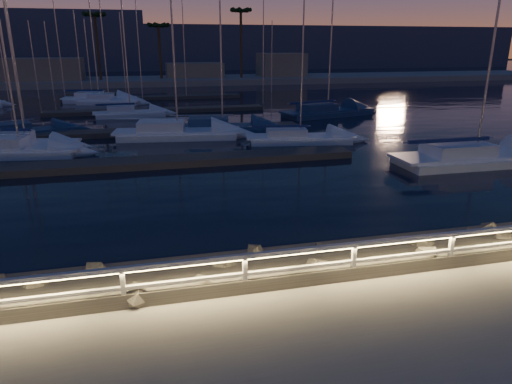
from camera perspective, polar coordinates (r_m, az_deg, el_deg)
ground at (r=11.93m, az=-6.19°, el=-12.80°), size 400.00×400.00×0.00m
harbor_water at (r=42.03m, az=-11.91°, el=7.95°), size 400.00×440.00×0.60m
guard_rail at (r=11.55m, az=-6.66°, el=-9.53°), size 44.11×0.12×1.06m
floating_docks at (r=43.20m, az=-12.03°, el=8.97°), size 22.00×36.00×0.40m
far_shore at (r=84.45m, az=-13.22°, el=13.61°), size 160.00×14.00×5.20m
palm_left at (r=82.58m, az=-19.52°, el=19.85°), size 3.00×3.00×11.20m
palm_center at (r=83.30m, az=-12.10°, el=19.48°), size 3.00×3.00×9.70m
palm_right at (r=84.11m, az=-1.92°, el=21.36°), size 3.00×3.00×12.20m
distant_hills at (r=145.41m, az=-22.82°, el=16.14°), size 230.00×37.50×18.00m
sailboat_a at (r=32.11m, az=-27.73°, el=4.72°), size 7.54×3.19×12.52m
sailboat_c at (r=36.51m, az=-4.57°, el=8.10°), size 8.85×3.82×14.55m
sailboat_d at (r=29.43m, az=25.36°, el=4.06°), size 10.05×3.16×16.89m
sailboat_e at (r=34.25m, az=-27.08°, el=5.49°), size 7.01×3.40×11.58m
sailboat_f at (r=38.65m, az=-27.13°, el=6.71°), size 7.61×4.65×12.59m
sailboat_g at (r=34.69m, az=-10.18°, el=7.39°), size 9.52×3.99×15.68m
sailboat_h at (r=32.78m, az=5.16°, el=6.86°), size 7.90×3.54×12.92m
sailboat_j at (r=46.23m, az=-15.66°, el=9.54°), size 7.08×2.63×11.82m
sailboat_k at (r=59.33m, az=-19.24°, el=10.98°), size 8.80×3.89×14.44m
sailboat_l at (r=45.52m, az=8.67°, el=9.93°), size 9.95×5.03×16.21m
sailboat_n at (r=56.82m, az=-18.09°, el=10.81°), size 7.76×4.10×12.75m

